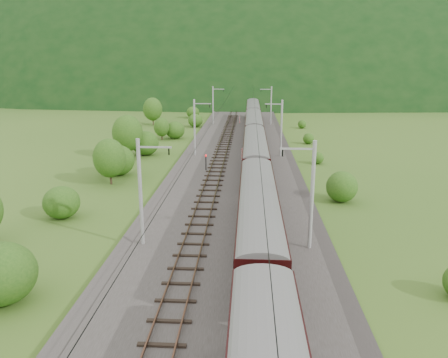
{
  "coord_description": "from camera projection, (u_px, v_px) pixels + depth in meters",
  "views": [
    {
      "loc": [
        1.66,
        -29.99,
        13.65
      ],
      "look_at": [
        -0.7,
        10.4,
        2.6
      ],
      "focal_mm": 35.0,
      "sensor_mm": 36.0,
      "label": 1
    }
  ],
  "objects": [
    {
      "name": "track_left",
      "position": [
        206.0,
        202.0,
        42.24
      ],
      "size": [
        2.4,
        220.0,
        0.27
      ],
      "color": "#523323",
      "rests_on": "railbed"
    },
    {
      "name": "overhead_wires",
      "position": [
        231.0,
        133.0,
        40.33
      ],
      "size": [
        4.83,
        198.0,
        0.03
      ],
      "color": "black",
      "rests_on": "ground"
    },
    {
      "name": "hazard_post_near",
      "position": [
        240.0,
        119.0,
        95.67
      ],
      "size": [
        0.17,
        0.17,
        1.6
      ],
      "primitive_type": "cylinder",
      "color": "red",
      "rests_on": "railbed"
    },
    {
      "name": "ground",
      "position": [
        225.0,
        249.0,
        32.57
      ],
      "size": [
        600.0,
        600.0,
        0.0
      ],
      "primitive_type": "plane",
      "color": "#35591B",
      "rests_on": "ground"
    },
    {
      "name": "mountain_main",
      "position": [
        247.0,
        82.0,
        282.96
      ],
      "size": [
        504.0,
        360.0,
        244.0
      ],
      "primitive_type": "ellipsoid",
      "color": "black",
      "rests_on": "ground"
    },
    {
      "name": "catenary_right",
      "position": [
        281.0,
        127.0,
        61.86
      ],
      "size": [
        2.54,
        192.28,
        8.0
      ],
      "color": "gray",
      "rests_on": "railbed"
    },
    {
      "name": "vegetation_right",
      "position": [
        355.0,
        203.0,
        39.65
      ],
      "size": [
        6.6,
        104.51,
        2.78
      ],
      "color": "#244F15",
      "rests_on": "ground"
    },
    {
      "name": "railbed",
      "position": [
        231.0,
        205.0,
        42.16
      ],
      "size": [
        14.0,
        220.0,
        0.3
      ],
      "primitive_type": "cube",
      "color": "#38332D",
      "rests_on": "ground"
    },
    {
      "name": "hazard_post_far",
      "position": [
        242.0,
        154.0,
        60.36
      ],
      "size": [
        0.17,
        0.17,
        1.62
      ],
      "primitive_type": "cylinder",
      "color": "red",
      "rests_on": "railbed"
    },
    {
      "name": "catenary_left",
      "position": [
        195.0,
        126.0,
        62.54
      ],
      "size": [
        2.54,
        192.28,
        8.0
      ],
      "color": "gray",
      "rests_on": "railbed"
    },
    {
      "name": "vegetation_left",
      "position": [
        105.0,
        164.0,
        48.42
      ],
      "size": [
        13.15,
        142.24,
        6.36
      ],
      "color": "#244F15",
      "rests_on": "ground"
    },
    {
      "name": "track_right",
      "position": [
        256.0,
        203.0,
        41.97
      ],
      "size": [
        2.4,
        220.0,
        0.27
      ],
      "color": "#523323",
      "rests_on": "railbed"
    },
    {
      "name": "mountain_ridge",
      "position": [
        88.0,
        79.0,
        328.24
      ],
      "size": [
        336.0,
        280.0,
        132.0
      ],
      "primitive_type": "ellipsoid",
      "color": "black",
      "rests_on": "ground"
    },
    {
      "name": "train",
      "position": [
        255.0,
        148.0,
        52.6
      ],
      "size": [
        2.9,
        162.23,
        5.04
      ],
      "color": "black",
      "rests_on": "ground"
    },
    {
      "name": "signal",
      "position": [
        206.0,
        161.0,
        54.41
      ],
      "size": [
        0.22,
        0.22,
        1.99
      ],
      "color": "black",
      "rests_on": "railbed"
    }
  ]
}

